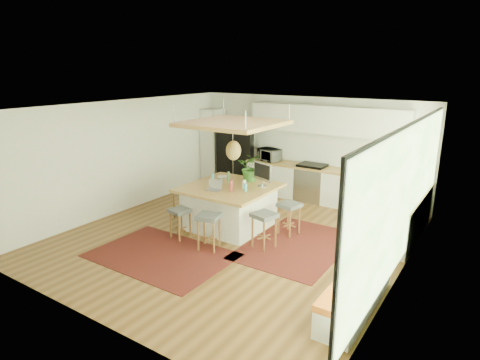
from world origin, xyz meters
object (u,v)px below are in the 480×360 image
Objects in this scene: stool_near_left at (180,222)px; laptop at (213,185)px; island_plant at (251,170)px; stool_right_back at (289,218)px; stool_right_front at (264,230)px; monitor at (262,175)px; microwave at (269,153)px; stool_left_side at (183,203)px; island at (230,206)px; stool_near_right at (209,232)px; fridge at (236,156)px.

stool_near_left is 1.92× the size of laptop.
stool_right_back is at bearing -15.54° from island_plant.
island_plant is at bearing 131.30° from stool_right_front.
monitor is 0.94× the size of microwave.
microwave is (0.69, 2.85, 0.78)m from stool_left_side.
microwave reaches higher than laptop.
stool_right_front is (1.20, -0.54, -0.11)m from island.
laptop reaches higher than stool_near_right.
stool_right_front reaches higher than stool_near_right.
stool_near_left is at bearing -92.22° from fridge.
island_plant reaches higher than stool_right_front.
stool_near_right reaches higher than stool_left_side.
stool_left_side is at bearing 170.57° from stool_right_front.
island is at bearing 6.34° from stool_left_side.
stool_right_front is (0.86, 0.65, 0.00)m from stool_near_right.
fridge is 3.12× the size of stool_near_left.
fridge reaches higher than stool_right_back.
fridge is 4.07m from stool_near_left.
stool_near_left is 0.83m from stool_near_right.
fridge is 1.07× the size of island.
monitor is at bearing 34.00° from island.
stool_near_left is 0.99× the size of island_plant.
microwave is (-0.55, 2.71, 0.67)m from island.
island is 2.60× the size of stool_near_right.
stool_near_right is at bearing -6.48° from stool_near_left.
island reaches higher than stool_right_back.
microwave is at bearing 118.25° from stool_right_front.
stool_left_side reaches higher than stool_near_left.
stool_left_side is 1.06× the size of island_plant.
stool_near_right is at bearing -82.40° from fridge.
fridge is at bearing 140.75° from stool_right_back.
stool_near_left is 2.28m from stool_right_back.
laptop is at bearing -104.76° from island_plant.
island is 1.32m from stool_right_front.
fridge reaches higher than stool_near_left.
laptop is (-1.32, 0.12, 0.70)m from stool_right_front.
microwave is (-0.07, 3.81, 0.78)m from stool_near_left.
stool_near_left is 1.23m from stool_left_side.
island reaches higher than stool_near_left.
fridge reaches higher than stool_right_front.
island_plant reaches higher than stool_right_back.
stool_right_front is 0.87m from stool_right_back.
island_plant is at bearing 28.88° from stool_left_side.
island_plant is (-1.04, 1.18, 0.83)m from stool_right_front.
fridge is at bearing 131.05° from stool_right_front.
stool_near_left is 1.04m from laptop.
stool_near_right is 1.10× the size of island_plant.
microwave is at bearing 91.07° from stool_near_left.
island_plant reaches higher than laptop.
monitor is at bearing 81.14° from stool_near_right.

